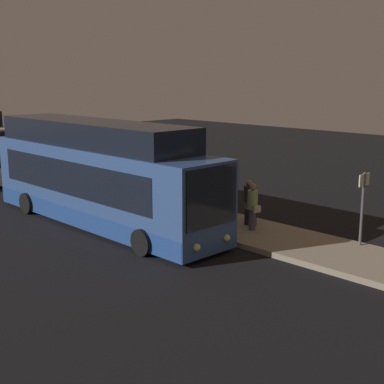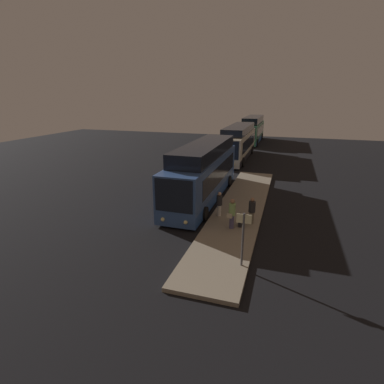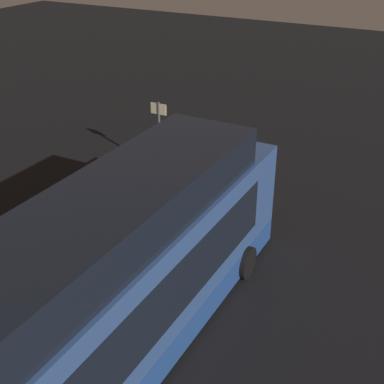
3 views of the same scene
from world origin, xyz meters
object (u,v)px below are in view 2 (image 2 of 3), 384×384
at_px(bus_second, 238,144).
at_px(suitcase, 240,221).
at_px(bus_third, 252,131).
at_px(passenger_with_bags, 219,203).
at_px(passenger_waiting, 252,210).
at_px(sign_post, 243,234).
at_px(bus_lead, 203,174).
at_px(passenger_boarding, 232,213).

height_order(bus_second, suitcase, bus_second).
relative_size(bus_third, passenger_with_bags, 7.64).
distance_m(passenger_waiting, passenger_with_bags, 2.20).
distance_m(suitcase, sign_post, 4.49).
relative_size(passenger_with_bags, suitcase, 1.85).
relative_size(bus_lead, passenger_with_bags, 7.74).
relative_size(suitcase, sign_post, 0.34).
distance_m(bus_third, sign_post, 39.43).
xyz_separation_m(passenger_waiting, sign_post, (4.81, 0.18, 0.69)).
bearing_deg(passenger_boarding, passenger_with_bags, -38.42).
height_order(passenger_waiting, sign_post, sign_post).
relative_size(bus_lead, bus_second, 0.97).
bearing_deg(sign_post, passenger_with_bags, -157.13).
xyz_separation_m(bus_lead, bus_second, (-15.65, 0.00, -0.04)).
distance_m(passenger_boarding, sign_post, 4.02).
bearing_deg(passenger_with_bags, bus_lead, 38.09).
height_order(bus_second, bus_third, bus_third).
distance_m(bus_second, bus_third, 14.45).
height_order(bus_second, sign_post, bus_second).
distance_m(bus_lead, passenger_with_bags, 4.28).
bearing_deg(sign_post, passenger_boarding, -162.71).
height_order(passenger_boarding, passenger_with_bags, passenger_boarding).
bearing_deg(suitcase, passenger_waiting, 135.49).
xyz_separation_m(bus_second, passenger_waiting, (19.92, 4.20, -0.75)).
bearing_deg(bus_second, suitcase, 10.07).
height_order(bus_lead, bus_second, bus_lead).
bearing_deg(bus_second, passenger_boarding, 8.68).
height_order(bus_second, passenger_boarding, bus_second).
distance_m(bus_lead, passenger_boarding, 6.22).
height_order(bus_second, passenger_with_bags, bus_second).
bearing_deg(bus_third, sign_post, 6.37).
bearing_deg(passenger_with_bags, bus_second, 14.54).
xyz_separation_m(bus_lead, passenger_waiting, (4.27, 4.20, -0.79)).
xyz_separation_m(bus_second, passenger_with_bags, (19.30, 2.09, -0.77)).
relative_size(bus_third, passenger_waiting, 7.39).
bearing_deg(bus_second, bus_third, -180.00).
relative_size(bus_lead, suitcase, 14.34).
bearing_deg(passenger_boarding, bus_lead, -41.42).
distance_m(passenger_boarding, suitcase, 0.91).
xyz_separation_m(passenger_boarding, passenger_with_bags, (-1.64, -1.11, -0.11)).
relative_size(bus_second, passenger_boarding, 7.07).
height_order(passenger_boarding, suitcase, passenger_boarding).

